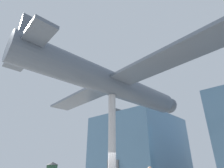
# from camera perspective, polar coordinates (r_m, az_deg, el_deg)

# --- Properties ---
(glass_pavilion_left) EXTENTS (10.42, 11.54, 8.85)m
(glass_pavilion_left) POSITION_cam_1_polar(r_m,az_deg,el_deg) (27.69, 8.93, -19.58)
(glass_pavilion_left) COLOR slate
(glass_pavilion_left) RESTS_ON ground_plane
(support_pylon_central) EXTENTS (0.46, 0.46, 6.08)m
(support_pylon_central) POSITION_cam_1_polar(r_m,az_deg,el_deg) (11.00, 0.00, -18.70)
(support_pylon_central) COLOR #B7B7BC
(support_pylon_central) RESTS_ON ground_plane
(suspended_airplane) EXTENTS (15.57, 14.33, 2.95)m
(suspended_airplane) POSITION_cam_1_polar(r_m,az_deg,el_deg) (12.11, 0.53, -0.15)
(suspended_airplane) COLOR #4C5666
(suspended_airplane) RESTS_ON support_pylon_central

